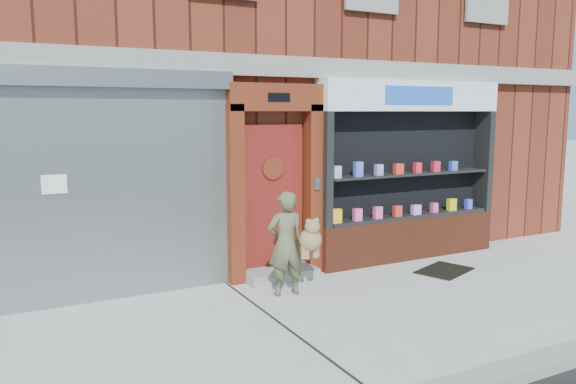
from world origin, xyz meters
TOP-DOWN VIEW (x-y plane):
  - ground at (0.00, 0.00)m, footprint 80.00×80.00m
  - curb at (0.00, -2.15)m, footprint 60.00×0.30m
  - building at (-0.00, 5.99)m, footprint 12.00×8.16m
  - shutter_bay at (-3.00, 1.93)m, footprint 3.10×0.30m
  - red_door_bay at (-0.75, 1.86)m, footprint 1.52×0.58m
  - pharmacy_bay at (1.75, 1.81)m, footprint 3.50×0.41m
  - woman at (-0.96, 0.99)m, footprint 0.73×0.50m
  - doormat at (1.74, 0.87)m, footprint 1.04×0.89m

SIDE VIEW (x-z plane):
  - ground at x=0.00m, z-range 0.00..0.00m
  - doormat at x=1.74m, z-range 0.00..0.02m
  - curb at x=0.00m, z-range 0.00..0.12m
  - woman at x=-0.96m, z-range 0.01..1.45m
  - pharmacy_bay at x=1.75m, z-range -0.13..2.87m
  - red_door_bay at x=-0.75m, z-range 0.01..2.91m
  - shutter_bay at x=-3.00m, z-range 0.20..3.24m
  - building at x=0.00m, z-range 0.00..8.00m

